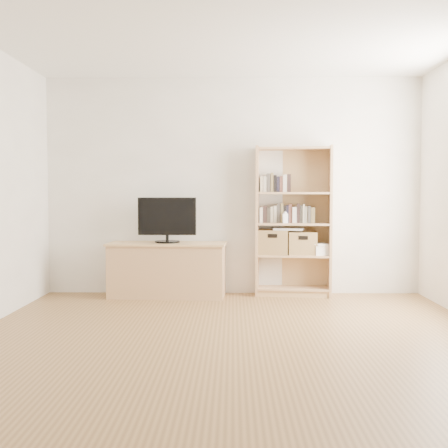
{
  "coord_description": "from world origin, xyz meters",
  "views": [
    {
      "loc": [
        0.0,
        -4.29,
        1.22
      ],
      "look_at": [
        -0.1,
        1.9,
        0.88
      ],
      "focal_mm": 45.0,
      "sensor_mm": 36.0,
      "label": 1
    }
  ],
  "objects_px": {
    "television": "(167,220)",
    "baby_monitor": "(285,218)",
    "basket_left": "(273,242)",
    "laptop": "(289,229)",
    "tv_stand": "(167,271)",
    "basket_right": "(303,243)",
    "bookshelf": "(294,221)"
  },
  "relations": [
    {
      "from": "bookshelf",
      "to": "basket_left",
      "type": "xyz_separation_m",
      "value": [
        -0.24,
        0.02,
        -0.25
      ]
    },
    {
      "from": "basket_right",
      "to": "tv_stand",
      "type": "bearing_deg",
      "value": -172.96
    },
    {
      "from": "bookshelf",
      "to": "basket_left",
      "type": "bearing_deg",
      "value": -178.81
    },
    {
      "from": "tv_stand",
      "to": "baby_monitor",
      "type": "xyz_separation_m",
      "value": [
        1.38,
        0.0,
        0.62
      ]
    },
    {
      "from": "television",
      "to": "baby_monitor",
      "type": "relative_size",
      "value": 6.01
    },
    {
      "from": "bookshelf",
      "to": "laptop",
      "type": "height_order",
      "value": "bookshelf"
    },
    {
      "from": "basket_left",
      "to": "basket_right",
      "type": "distance_m",
      "value": 0.34
    },
    {
      "from": "basket_right",
      "to": "laptop",
      "type": "distance_m",
      "value": 0.24
    },
    {
      "from": "tv_stand",
      "to": "laptop",
      "type": "relative_size",
      "value": 3.93
    },
    {
      "from": "television",
      "to": "tv_stand",
      "type": "bearing_deg",
      "value": 0.0
    },
    {
      "from": "tv_stand",
      "to": "bookshelf",
      "type": "distance_m",
      "value": 1.6
    },
    {
      "from": "television",
      "to": "basket_left",
      "type": "distance_m",
      "value": 1.28
    },
    {
      "from": "television",
      "to": "basket_left",
      "type": "relative_size",
      "value": 1.93
    },
    {
      "from": "basket_right",
      "to": "laptop",
      "type": "relative_size",
      "value": 0.96
    },
    {
      "from": "bookshelf",
      "to": "television",
      "type": "bearing_deg",
      "value": -170.98
    },
    {
      "from": "laptop",
      "to": "bookshelf",
      "type": "bearing_deg",
      "value": 30.61
    },
    {
      "from": "television",
      "to": "basket_left",
      "type": "height_order",
      "value": "television"
    },
    {
      "from": "tv_stand",
      "to": "basket_right",
      "type": "height_order",
      "value": "basket_right"
    },
    {
      "from": "bookshelf",
      "to": "basket_right",
      "type": "bearing_deg",
      "value": -2.6
    },
    {
      "from": "basket_right",
      "to": "baby_monitor",
      "type": "bearing_deg",
      "value": -156.86
    },
    {
      "from": "television",
      "to": "baby_monitor",
      "type": "bearing_deg",
      "value": 0.6
    },
    {
      "from": "bookshelf",
      "to": "baby_monitor",
      "type": "distance_m",
      "value": 0.14
    },
    {
      "from": "bookshelf",
      "to": "basket_left",
      "type": "height_order",
      "value": "bookshelf"
    },
    {
      "from": "bookshelf",
      "to": "television",
      "type": "relative_size",
      "value": 2.61
    },
    {
      "from": "baby_monitor",
      "to": "laptop",
      "type": "distance_m",
      "value": 0.15
    },
    {
      "from": "laptop",
      "to": "baby_monitor",
      "type": "bearing_deg",
      "value": -111.92
    },
    {
      "from": "tv_stand",
      "to": "laptop",
      "type": "distance_m",
      "value": 1.51
    },
    {
      "from": "basket_left",
      "to": "laptop",
      "type": "bearing_deg",
      "value": -3.27
    },
    {
      "from": "bookshelf",
      "to": "television",
      "type": "xyz_separation_m",
      "value": [
        -1.49,
        -0.09,
        0.02
      ]
    },
    {
      "from": "baby_monitor",
      "to": "basket_right",
      "type": "relative_size",
      "value": 0.35
    },
    {
      "from": "tv_stand",
      "to": "laptop",
      "type": "height_order",
      "value": "laptop"
    },
    {
      "from": "baby_monitor",
      "to": "laptop",
      "type": "xyz_separation_m",
      "value": [
        0.05,
        0.07,
        -0.13
      ]
    }
  ]
}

